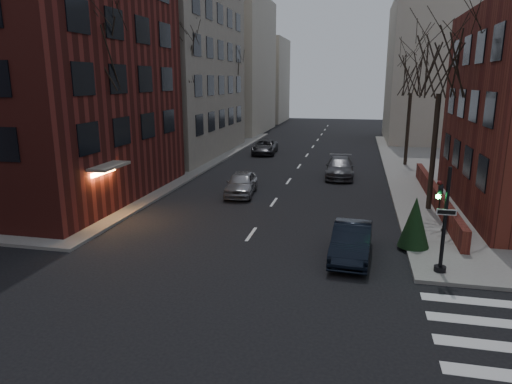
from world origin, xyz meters
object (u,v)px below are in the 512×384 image
(sandwich_board, at_px, (447,221))
(streetlamp_far, at_px, (241,107))
(car_lane_silver, at_px, (241,183))
(tree_left_b, at_px, (180,56))
(car_lane_gray, at_px, (340,168))
(car_lane_far, at_px, (265,147))
(evergreen_shrub, at_px, (415,222))
(traffic_signal, at_px, (442,227))
(tree_left_c, at_px, (230,71))
(tree_right_a, at_px, (442,63))
(parked_sedan, at_px, (352,241))
(tree_right_b, at_px, (412,74))
(tree_left_a, at_px, (93,54))
(streetlamp_near, at_px, (170,123))

(sandwich_board, bearing_deg, streetlamp_far, 133.75)
(car_lane_silver, bearing_deg, tree_left_b, 129.08)
(car_lane_gray, bearing_deg, car_lane_far, 126.83)
(tree_left_b, relative_size, car_lane_gray, 2.13)
(tree_left_b, xyz_separation_m, car_lane_far, (4.60, 10.03, -8.24))
(car_lane_silver, bearing_deg, evergreen_shrub, -44.17)
(traffic_signal, relative_size, car_lane_silver, 0.93)
(tree_left_c, relative_size, streetlamp_far, 1.55)
(traffic_signal, bearing_deg, car_lane_silver, 134.74)
(tree_left_c, xyz_separation_m, tree_right_a, (17.60, -22.00, 0.00))
(streetlamp_far, bearing_deg, car_lane_gray, -53.31)
(tree_right_a, xyz_separation_m, car_lane_gray, (-5.26, 8.25, -7.29))
(traffic_signal, xyz_separation_m, streetlamp_far, (-16.14, 33.01, 2.33))
(tree_left_b, xyz_separation_m, tree_right_a, (17.60, -8.00, -0.88))
(tree_left_b, height_order, evergreen_shrub, tree_left_b)
(car_lane_far, bearing_deg, parked_sedan, -74.91)
(tree_right_a, height_order, parked_sedan, tree_right_a)
(streetlamp_far, distance_m, parked_sedan, 34.68)
(tree_right_b, relative_size, car_lane_far, 1.90)
(tree_right_b, bearing_deg, car_lane_far, 162.76)
(traffic_signal, relative_size, parked_sedan, 0.92)
(parked_sedan, xyz_separation_m, evergreen_shrub, (2.60, 1.56, 0.54))
(tree_left_a, relative_size, parked_sedan, 2.36)
(tree_left_b, xyz_separation_m, tree_left_c, (0.00, 14.00, -0.88))
(car_lane_gray, bearing_deg, parked_sedan, -87.41)
(tree_right_b, relative_size, car_lane_silver, 2.12)
(tree_right_a, height_order, car_lane_silver, tree_right_a)
(car_lane_silver, xyz_separation_m, car_lane_gray, (5.91, 6.85, -0.00))
(car_lane_gray, distance_m, evergreen_shrub, 15.17)
(traffic_signal, height_order, sandwich_board, traffic_signal)
(car_lane_silver, distance_m, car_lane_gray, 9.05)
(tree_right_b, bearing_deg, sandwich_board, -88.95)
(parked_sedan, bearing_deg, streetlamp_near, 140.29)
(car_lane_silver, height_order, sandwich_board, car_lane_silver)
(streetlamp_far, bearing_deg, car_lane_silver, -75.53)
(tree_left_a, bearing_deg, streetlamp_far, 88.77)
(traffic_signal, distance_m, streetlamp_near, 20.86)
(tree_right_a, xyz_separation_m, car_lane_far, (-13.00, 18.03, -7.36))
(streetlamp_near, bearing_deg, sandwich_board, -24.15)
(car_lane_gray, height_order, car_lane_far, car_lane_gray)
(tree_left_b, bearing_deg, parked_sedan, -49.85)
(tree_right_b, xyz_separation_m, car_lane_far, (-13.00, 4.03, -6.91))
(tree_right_b, relative_size, streetlamp_far, 1.46)
(tree_right_b, bearing_deg, car_lane_gray, -132.44)
(tree_left_a, relative_size, car_lane_far, 2.12)
(car_lane_silver, height_order, car_lane_gray, car_lane_silver)
(tree_left_c, bearing_deg, tree_left_a, -90.00)
(tree_right_b, height_order, car_lane_gray, tree_right_b)
(car_lane_far, bearing_deg, tree_left_c, 135.47)
(tree_right_a, xyz_separation_m, tree_right_b, (0.00, 14.00, -0.44))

